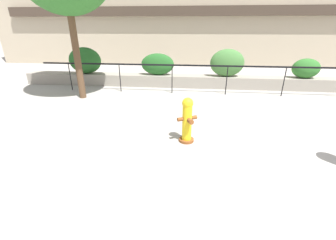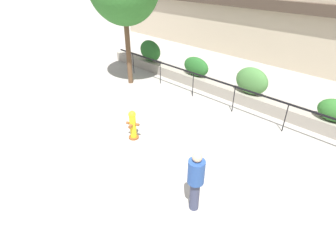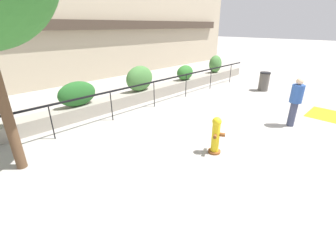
{
  "view_description": "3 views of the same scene",
  "coord_description": "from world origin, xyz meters",
  "views": [
    {
      "loc": [
        -1.35,
        -3.97,
        2.56
      ],
      "look_at": [
        -1.89,
        1.0,
        0.44
      ],
      "focal_mm": 24.0,
      "sensor_mm": 36.0,
      "label": 1
    },
    {
      "loc": [
        4.79,
        -3.82,
        5.3
      ],
      "look_at": [
        -0.85,
        1.95,
        0.49
      ],
      "focal_mm": 28.0,
      "sensor_mm": 36.0,
      "label": 2
    },
    {
      "loc": [
        -6.3,
        -2.14,
        3.35
      ],
      "look_at": [
        -2.11,
        1.98,
        0.86
      ],
      "focal_mm": 24.0,
      "sensor_mm": 36.0,
      "label": 3
    }
  ],
  "objects": [
    {
      "name": "ground_plane",
      "position": [
        0.0,
        0.0,
        0.0
      ],
      "size": [
        120.0,
        120.0,
        0.0
      ],
      "primitive_type": "plane",
      "color": "#9E9991"
    },
    {
      "name": "fire_hydrant",
      "position": [
        -1.42,
        0.8,
        0.55
      ],
      "size": [
        0.47,
        0.48,
        1.08
      ],
      "color": "brown",
      "rests_on": "ground"
    },
    {
      "name": "pedestrian",
      "position": [
        2.06,
        -0.1,
        0.99
      ],
      "size": [
        0.52,
        0.52,
        1.73
      ],
      "color": "#383D56",
      "rests_on": "ground"
    },
    {
      "name": "hedge_bush_3",
      "position": [
        3.34,
        6.0,
        0.9
      ],
      "size": [
        1.12,
        0.67,
        0.81
      ],
      "primitive_type": "ellipsoid",
      "color": "#2D6B28",
      "rests_on": "planter_wall_low"
    },
    {
      "name": "planter_wall_low",
      "position": [
        0.0,
        6.0,
        0.25
      ],
      "size": [
        18.0,
        0.7,
        0.5
      ],
      "primitive_type": "cube",
      "color": "gray",
      "rests_on": "ground"
    },
    {
      "name": "fence_railing_segment",
      "position": [
        -0.0,
        4.9,
        1.02
      ],
      "size": [
        15.0,
        0.05,
        1.15
      ],
      "color": "black",
      "rests_on": "ground"
    },
    {
      "name": "hedge_bush_0",
      "position": [
        -6.22,
        6.0,
        1.08
      ],
      "size": [
        1.5,
        0.69,
        1.16
      ],
      "primitive_type": "ellipsoid",
      "color": "#235B23",
      "rests_on": "planter_wall_low"
    },
    {
      "name": "hedge_bush_2",
      "position": [
        0.11,
        6.0,
        1.08
      ],
      "size": [
        1.43,
        0.7,
        1.15
      ],
      "primitive_type": "ellipsoid",
      "color": "#427538",
      "rests_on": "planter_wall_low"
    },
    {
      "name": "hedge_bush_1",
      "position": [
        -2.89,
        6.0,
        0.97
      ],
      "size": [
        1.45,
        0.57,
        0.93
      ],
      "primitive_type": "ellipsoid",
      "color": "#235B23",
      "rests_on": "planter_wall_low"
    }
  ]
}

